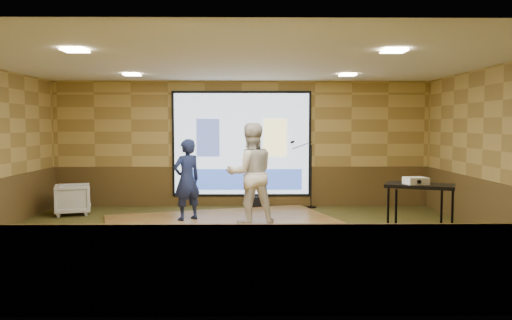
{
  "coord_description": "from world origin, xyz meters",
  "views": [
    {
      "loc": [
        0.21,
        -8.46,
        1.95
      ],
      "look_at": [
        0.31,
        0.79,
        1.3
      ],
      "focal_mm": 35.0,
      "sensor_mm": 36.0,
      "label": 1
    }
  ],
  "objects_px": {
    "projector_screen": "(242,145)",
    "player_left": "(187,180)",
    "player_right": "(251,174)",
    "mic_stand": "(309,187)",
    "av_table": "(419,203)",
    "projector": "(416,181)",
    "dance_floor": "(227,225)",
    "banquet_chair": "(73,199)",
    "duffel_bag": "(256,202)"
  },
  "relations": [
    {
      "from": "dance_floor",
      "to": "banquet_chair",
      "type": "xyz_separation_m",
      "value": [
        -3.41,
        1.23,
        0.32
      ]
    },
    {
      "from": "projector_screen",
      "to": "projector",
      "type": "height_order",
      "value": "projector_screen"
    },
    {
      "from": "projector_screen",
      "to": "banquet_chair",
      "type": "xyz_separation_m",
      "value": [
        -3.66,
        -1.08,
        -1.14
      ]
    },
    {
      "from": "av_table",
      "to": "mic_stand",
      "type": "bearing_deg",
      "value": 106.24
    },
    {
      "from": "av_table",
      "to": "duffel_bag",
      "type": "xyz_separation_m",
      "value": [
        -2.45,
        4.19,
        -0.62
      ]
    },
    {
      "from": "player_right",
      "to": "duffel_bag",
      "type": "height_order",
      "value": "player_right"
    },
    {
      "from": "av_table",
      "to": "player_right",
      "type": "bearing_deg",
      "value": 141.59
    },
    {
      "from": "projector_screen",
      "to": "player_right",
      "type": "bearing_deg",
      "value": -84.75
    },
    {
      "from": "player_right",
      "to": "projector",
      "type": "height_order",
      "value": "player_right"
    },
    {
      "from": "projector_screen",
      "to": "duffel_bag",
      "type": "distance_m",
      "value": 1.4
    },
    {
      "from": "av_table",
      "to": "dance_floor",
      "type": "bearing_deg",
      "value": 145.82
    },
    {
      "from": "projector_screen",
      "to": "mic_stand",
      "type": "xyz_separation_m",
      "value": [
        1.59,
        -0.22,
        -0.98
      ]
    },
    {
      "from": "player_right",
      "to": "mic_stand",
      "type": "xyz_separation_m",
      "value": [
        1.37,
        2.11,
        -0.52
      ]
    },
    {
      "from": "projector",
      "to": "duffel_bag",
      "type": "distance_m",
      "value": 4.94
    },
    {
      "from": "av_table",
      "to": "banquet_chair",
      "type": "height_order",
      "value": "av_table"
    },
    {
      "from": "av_table",
      "to": "duffel_bag",
      "type": "bearing_deg",
      "value": 120.31
    },
    {
      "from": "player_left",
      "to": "av_table",
      "type": "xyz_separation_m",
      "value": [
        3.87,
        -2.49,
        -0.1
      ]
    },
    {
      "from": "projector_screen",
      "to": "duffel_bag",
      "type": "xyz_separation_m",
      "value": [
        0.35,
        -0.19,
        -1.35
      ]
    },
    {
      "from": "av_table",
      "to": "projector",
      "type": "height_order",
      "value": "projector"
    },
    {
      "from": "dance_floor",
      "to": "av_table",
      "type": "distance_m",
      "value": 3.75
    },
    {
      "from": "player_right",
      "to": "player_left",
      "type": "bearing_deg",
      "value": -32.39
    },
    {
      "from": "player_right",
      "to": "mic_stand",
      "type": "relative_size",
      "value": 1.23
    },
    {
      "from": "dance_floor",
      "to": "duffel_bag",
      "type": "height_order",
      "value": "duffel_bag"
    },
    {
      "from": "av_table",
      "to": "duffel_bag",
      "type": "relative_size",
      "value": 2.54
    },
    {
      "from": "projector_screen",
      "to": "banquet_chair",
      "type": "height_order",
      "value": "projector_screen"
    },
    {
      "from": "player_left",
      "to": "duffel_bag",
      "type": "distance_m",
      "value": 2.33
    },
    {
      "from": "dance_floor",
      "to": "mic_stand",
      "type": "bearing_deg",
      "value": 48.73
    },
    {
      "from": "projector",
      "to": "mic_stand",
      "type": "relative_size",
      "value": 0.2
    },
    {
      "from": "player_right",
      "to": "duffel_bag",
      "type": "distance_m",
      "value": 2.32
    },
    {
      "from": "dance_floor",
      "to": "projector",
      "type": "relative_size",
      "value": 14.18
    },
    {
      "from": "mic_stand",
      "to": "player_left",
      "type": "bearing_deg",
      "value": -136.05
    },
    {
      "from": "projector_screen",
      "to": "player_left",
      "type": "bearing_deg",
      "value": -119.62
    },
    {
      "from": "dance_floor",
      "to": "projector_screen",
      "type": "bearing_deg",
      "value": 83.85
    },
    {
      "from": "player_left",
      "to": "duffel_bag",
      "type": "bearing_deg",
      "value": -167.49
    },
    {
      "from": "projector_screen",
      "to": "projector",
      "type": "distance_m",
      "value": 5.19
    },
    {
      "from": "dance_floor",
      "to": "player_right",
      "type": "relative_size",
      "value": 2.31
    },
    {
      "from": "projector_screen",
      "to": "banquet_chair",
      "type": "distance_m",
      "value": 3.98
    },
    {
      "from": "player_left",
      "to": "projector",
      "type": "xyz_separation_m",
      "value": [
        3.79,
        -2.52,
        0.26
      ]
    },
    {
      "from": "av_table",
      "to": "projector_screen",
      "type": "bearing_deg",
      "value": 122.58
    },
    {
      "from": "projector_screen",
      "to": "av_table",
      "type": "bearing_deg",
      "value": -57.42
    },
    {
      "from": "dance_floor",
      "to": "player_left",
      "type": "distance_m",
      "value": 1.25
    },
    {
      "from": "projector_screen",
      "to": "player_left",
      "type": "height_order",
      "value": "projector_screen"
    },
    {
      "from": "projector_screen",
      "to": "dance_floor",
      "type": "distance_m",
      "value": 2.74
    },
    {
      "from": "player_right",
      "to": "projector",
      "type": "bearing_deg",
      "value": 126.91
    },
    {
      "from": "dance_floor",
      "to": "player_left",
      "type": "xyz_separation_m",
      "value": [
        -0.82,
        0.42,
        0.83
      ]
    },
    {
      "from": "player_left",
      "to": "projector",
      "type": "bearing_deg",
      "value": 108.8
    },
    {
      "from": "av_table",
      "to": "mic_stand",
      "type": "height_order",
      "value": "mic_stand"
    },
    {
      "from": "mic_stand",
      "to": "banquet_chair",
      "type": "bearing_deg",
      "value": -158.85
    },
    {
      "from": "dance_floor",
      "to": "duffel_bag",
      "type": "bearing_deg",
      "value": 74.32
    },
    {
      "from": "dance_floor",
      "to": "mic_stand",
      "type": "xyz_separation_m",
      "value": [
        1.83,
        2.09,
        0.48
      ]
    }
  ]
}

